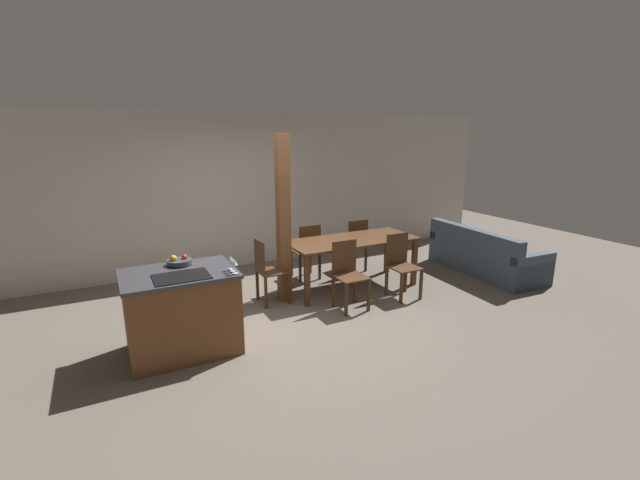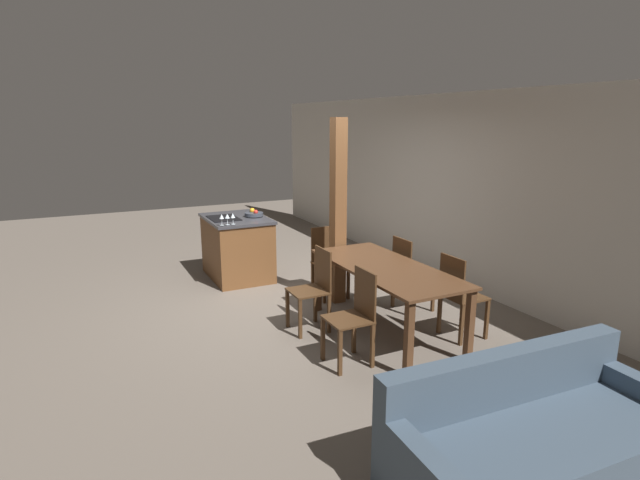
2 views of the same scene
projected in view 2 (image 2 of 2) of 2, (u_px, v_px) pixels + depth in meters
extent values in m
plane|color=#665B51|center=(286.00, 302.00, 6.53)|extent=(16.00, 16.00, 0.00)
cube|color=beige|center=(445.00, 188.00, 7.31)|extent=(11.20, 0.08, 2.70)
cube|color=brown|center=(237.00, 249.00, 7.50)|extent=(1.14, 0.81, 0.88)
cube|color=#38383D|center=(236.00, 219.00, 7.39)|extent=(1.18, 0.85, 0.04)
cube|color=black|center=(224.00, 218.00, 7.30)|extent=(0.56, 0.40, 0.01)
cylinder|color=#383D47|center=(254.00, 214.00, 7.44)|extent=(0.28, 0.28, 0.05)
sphere|color=red|center=(256.00, 212.00, 7.38)|extent=(0.06, 0.06, 0.06)
sphere|color=gold|center=(252.00, 210.00, 7.48)|extent=(0.08, 0.08, 0.08)
cylinder|color=silver|center=(222.00, 225.00, 6.77)|extent=(0.06, 0.06, 0.00)
cylinder|color=silver|center=(222.00, 222.00, 6.76)|extent=(0.01, 0.01, 0.09)
cone|color=silver|center=(222.00, 216.00, 6.75)|extent=(0.06, 0.06, 0.06)
cylinder|color=silver|center=(228.00, 225.00, 6.81)|extent=(0.06, 0.06, 0.00)
cylinder|color=silver|center=(227.00, 221.00, 6.80)|extent=(0.01, 0.01, 0.09)
cone|color=silver|center=(227.00, 216.00, 6.78)|extent=(0.06, 0.06, 0.06)
cylinder|color=silver|center=(233.00, 224.00, 6.84)|extent=(0.06, 0.06, 0.00)
cylinder|color=silver|center=(233.00, 221.00, 6.83)|extent=(0.01, 0.01, 0.09)
cone|color=silver|center=(233.00, 216.00, 6.81)|extent=(0.06, 0.06, 0.06)
cube|color=#51331E|center=(386.00, 267.00, 5.43)|extent=(2.01, 0.85, 0.03)
cube|color=#51331E|center=(318.00, 282.00, 6.18)|extent=(0.07, 0.07, 0.75)
cube|color=#51331E|center=(409.00, 340.00, 4.54)|extent=(0.07, 0.07, 0.75)
cube|color=#51331E|center=(368.00, 274.00, 6.50)|extent=(0.07, 0.07, 0.75)
cube|color=#51331E|center=(470.00, 326.00, 4.85)|extent=(0.07, 0.07, 0.75)
cube|color=#472D19|center=(308.00, 291.00, 5.58)|extent=(0.40, 0.40, 0.02)
cube|color=#472D19|center=(323.00, 268.00, 5.61)|extent=(0.38, 0.02, 0.46)
cube|color=#472D19|center=(288.00, 308.00, 5.71)|extent=(0.04, 0.04, 0.45)
cube|color=#472D19|center=(300.00, 319.00, 5.41)|extent=(0.04, 0.04, 0.45)
cube|color=#472D19|center=(315.00, 303.00, 5.87)|extent=(0.04, 0.04, 0.45)
cube|color=#472D19|center=(329.00, 314.00, 5.56)|extent=(0.04, 0.04, 0.45)
cube|color=#472D19|center=(348.00, 319.00, 4.79)|extent=(0.40, 0.40, 0.02)
cube|color=#472D19|center=(365.00, 293.00, 4.82)|extent=(0.38, 0.02, 0.46)
cube|color=#472D19|center=(323.00, 338.00, 4.92)|extent=(0.04, 0.04, 0.45)
cube|color=#472D19|center=(340.00, 353.00, 4.62)|extent=(0.04, 0.04, 0.45)
cube|color=#472D19|center=(354.00, 332.00, 5.08)|extent=(0.04, 0.04, 0.45)
cube|color=#472D19|center=(372.00, 346.00, 4.77)|extent=(0.04, 0.04, 0.45)
cube|color=#472D19|center=(414.00, 274.00, 6.21)|extent=(0.40, 0.40, 0.02)
cube|color=#472D19|center=(402.00, 257.00, 6.07)|extent=(0.38, 0.02, 0.46)
cube|color=#472D19|center=(433.00, 294.00, 6.18)|extent=(0.04, 0.04, 0.45)
cube|color=#472D19|center=(416.00, 286.00, 6.49)|extent=(0.04, 0.04, 0.45)
cube|color=#472D19|center=(410.00, 298.00, 6.03)|extent=(0.04, 0.04, 0.45)
cube|color=#472D19|center=(393.00, 290.00, 6.34)|extent=(0.04, 0.04, 0.45)
cube|color=#472D19|center=(464.00, 296.00, 5.42)|extent=(0.40, 0.40, 0.02)
cube|color=#472D19|center=(452.00, 278.00, 5.28)|extent=(0.38, 0.02, 0.46)
cube|color=#472D19|center=(487.00, 319.00, 5.39)|extent=(0.04, 0.04, 0.45)
cube|color=#472D19|center=(464.00, 309.00, 5.70)|extent=(0.04, 0.04, 0.45)
cube|color=#472D19|center=(461.00, 325.00, 5.24)|extent=(0.04, 0.04, 0.45)
cube|color=#472D19|center=(439.00, 314.00, 5.55)|extent=(0.04, 0.04, 0.45)
cube|color=#472D19|center=(330.00, 264.00, 6.64)|extent=(0.40, 0.40, 0.02)
cube|color=#472D19|center=(324.00, 243.00, 6.75)|extent=(0.02, 0.38, 0.46)
cube|color=#472D19|center=(324.00, 286.00, 6.46)|extent=(0.04, 0.04, 0.45)
cube|color=#472D19|center=(348.00, 283.00, 6.62)|extent=(0.04, 0.04, 0.45)
cube|color=#472D19|center=(313.00, 279.00, 6.77)|extent=(0.04, 0.04, 0.45)
cube|color=#472D19|center=(336.00, 275.00, 6.92)|extent=(0.04, 0.04, 0.45)
cube|color=#3D4C5B|center=(539.00, 457.00, 3.22)|extent=(0.94, 2.05, 0.42)
cube|color=#3D4C5B|center=(506.00, 376.00, 3.43)|extent=(0.26, 2.02, 0.38)
cube|color=#3D4C5B|center=(638.00, 414.00, 3.57)|extent=(0.84, 0.18, 0.56)
cube|color=brown|center=(338.00, 213.00, 6.32)|extent=(0.16, 0.16, 2.36)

